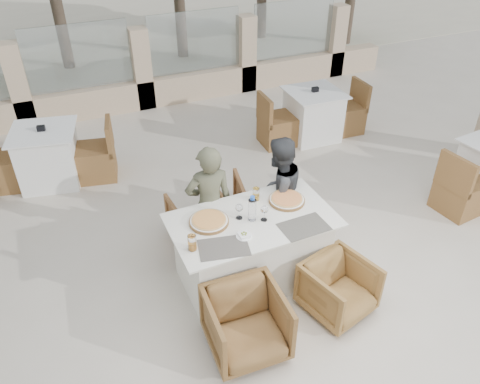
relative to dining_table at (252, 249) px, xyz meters
name	(u,v)px	position (x,y,z in m)	size (l,w,h in m)	color
ground	(264,279)	(0.10, -0.09, -0.39)	(80.00, 80.00, 0.00)	beige
sand_patch	(75,1)	(0.10, 13.91, -0.38)	(30.00, 16.00, 0.01)	beige
perimeter_wall_far	(141,63)	(0.10, 4.71, 0.42)	(10.00, 0.34, 1.60)	beige
dining_table	(252,249)	(0.00, 0.00, 0.00)	(1.60, 0.90, 0.77)	white
placemat_near_left	(224,248)	(-0.41, -0.27, 0.39)	(0.45, 0.30, 0.00)	#5B554E
placemat_near_right	(304,227)	(0.39, -0.30, 0.39)	(0.45, 0.30, 0.00)	#57534B
pizza_left	(209,221)	(-0.41, 0.12, 0.41)	(0.38, 0.38, 0.05)	#C95D1B
pizza_right	(287,200)	(0.44, 0.12, 0.41)	(0.37, 0.37, 0.05)	#C9441B
water_bottle	(252,208)	(-0.01, 0.00, 0.52)	(0.08, 0.08, 0.27)	#B0C8E7
wine_glass_centre	(239,211)	(-0.11, 0.07, 0.48)	(0.08, 0.08, 0.18)	white
wine_glass_near	(264,212)	(0.09, -0.06, 0.48)	(0.08, 0.08, 0.18)	white
beer_glass_left	(192,243)	(-0.67, -0.17, 0.46)	(0.08, 0.08, 0.15)	orange
beer_glass_right	(256,194)	(0.17, 0.28, 0.45)	(0.07, 0.07, 0.14)	gold
olive_dish	(244,235)	(-0.18, -0.20, 0.41)	(0.11, 0.11, 0.04)	white
armchair_far_left	(199,219)	(-0.28, 0.82, -0.10)	(0.60, 0.62, 0.56)	brown
armchair_far_right	(265,199)	(0.57, 0.83, -0.08)	(0.65, 0.67, 0.61)	brown
armchair_near_left	(246,324)	(-0.42, -0.77, -0.08)	(0.65, 0.67, 0.61)	brown
armchair_near_right	(339,288)	(0.57, -0.73, -0.11)	(0.59, 0.61, 0.55)	olive
diner_left	(210,205)	(-0.26, 0.50, 0.30)	(0.50, 0.33, 1.37)	#54553E
diner_right	(278,193)	(0.51, 0.43, 0.27)	(0.64, 0.50, 1.32)	#3C3E42
bg_table_a	(49,156)	(-1.70, 2.80, 0.00)	(1.64, 0.82, 0.77)	white
bg_table_b	(313,115)	(2.22, 2.47, 0.00)	(1.64, 0.82, 0.77)	white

